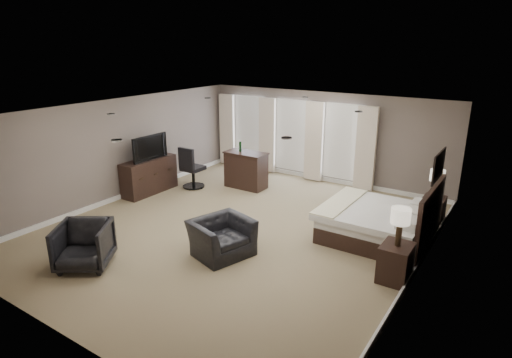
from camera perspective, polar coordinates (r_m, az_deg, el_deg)
The scene contains 16 objects.
room at distance 9.03m, azimuth -2.46°, elevation 0.77°, with size 7.60×8.60×2.64m.
window_bay at distance 12.94m, azimuth 4.62°, elevation 5.56°, with size 5.25×0.20×2.30m.
bed at distance 9.21m, azimuth 15.49°, elevation -3.73°, with size 2.09×1.99×1.33m, color silver.
nightstand_near at distance 7.86m, azimuth 18.10°, elevation -10.56°, with size 0.50×0.61×0.66m, color black.
nightstand_far at distance 10.47m, azimuth 22.49°, elevation -3.90°, with size 0.47×0.57×0.62m, color black.
lamp_near at distance 7.57m, azimuth 18.59°, elevation -6.10°, with size 0.33×0.33×0.67m, color beige.
lamp_far at distance 10.26m, azimuth 22.91°, elevation -0.59°, with size 0.31×0.31×0.65m, color beige.
wall_art at distance 8.63m, azimuth 23.13°, elevation 1.62°, with size 0.04×0.96×0.56m, color slate.
dresser at distance 11.97m, azimuth -14.04°, elevation 0.41°, with size 0.52×1.62×0.94m, color black.
tv at distance 11.82m, azimuth -14.24°, elevation 2.94°, with size 1.16×0.67×0.15m, color black.
armchair_near at distance 8.28m, azimuth -4.63°, elevation -7.01°, with size 1.09×0.71×0.95m, color black.
armchair_far at distance 8.44m, azimuth -22.00°, elevation -7.97°, with size 0.90×0.84×0.92m, color black.
bar_counter at distance 12.00m, azimuth -1.34°, elevation 1.24°, with size 1.18×0.61×1.03m, color black.
bar_stool_left at distance 12.57m, azimuth -0.10°, elevation 1.49°, with size 0.38×0.38×0.81m, color black.
bar_stool_right at distance 11.86m, azimuth 0.16°, elevation 0.37°, with size 0.36×0.36×0.76m, color black.
desk_chair at distance 12.10m, azimuth -8.41°, elevation 1.59°, with size 0.61×0.61×1.19m, color black.
Camera 1 is at (5.07, -6.98, 3.96)m, focal length 30.00 mm.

